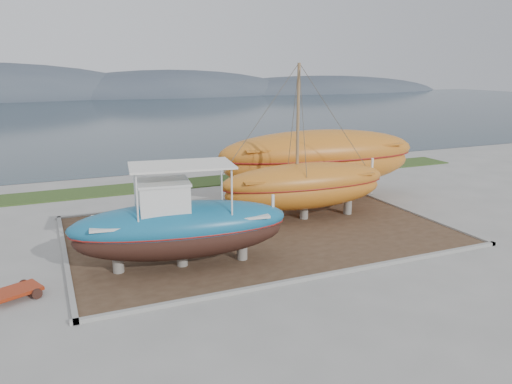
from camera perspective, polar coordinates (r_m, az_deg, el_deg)
name	(u,v)px	position (r m, az deg, el deg)	size (l,w,h in m)	color
ground	(296,259)	(21.64, 4.64, -7.63)	(140.00, 140.00, 0.00)	gray
dirt_patch	(259,231)	(25.00, 0.33, -4.46)	(18.00, 12.00, 0.06)	#422D1E
curb_frame	(259,230)	(24.99, 0.33, -4.36)	(18.60, 12.60, 0.15)	gray
grass_strip	(193,183)	(35.44, -7.17, 1.07)	(44.00, 3.00, 0.08)	#284219
sea	(101,115)	(88.56, -17.32, 8.38)	(260.00, 100.00, 0.04)	#1B2C36
mountain_ridge	(76,97)	(143.22, -19.88, 10.18)	(200.00, 36.00, 20.00)	#333D49
blue_caique	(181,216)	(20.27, -8.62, -2.75)	(8.80, 2.75, 4.24)	#166189
white_dinghy	(115,233)	(23.82, -15.84, -4.49)	(3.71, 1.39, 1.12)	silver
orange_sailboat	(306,144)	(26.10, 5.70, 5.53)	(9.21, 2.72, 8.13)	#B6661C
orange_bare_hull	(319,165)	(30.81, 7.16, 3.03)	(12.54, 3.76, 4.11)	#B6661C
red_trailer	(16,294)	(19.98, -25.76, -10.45)	(2.47, 1.23, 0.35)	#9F2D11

